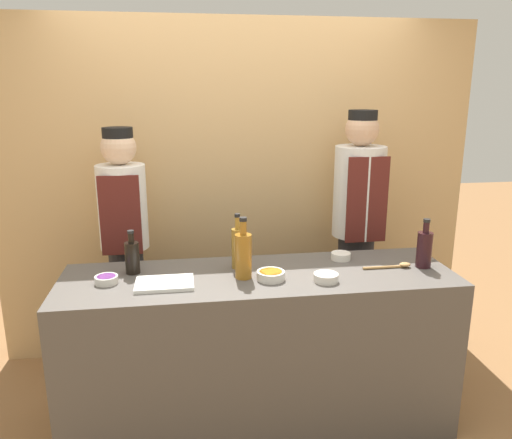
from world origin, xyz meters
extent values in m
plane|color=olive|center=(0.00, 0.00, 0.00)|extent=(14.00, 14.00, 0.00)
cube|color=tan|center=(0.00, 1.04, 1.20)|extent=(3.42, 0.18, 2.40)
cube|color=#514C47|center=(0.00, 0.00, 0.47)|extent=(2.17, 0.65, 0.93)
cylinder|color=silver|center=(0.05, -0.08, 0.96)|extent=(0.15, 0.15, 0.05)
cylinder|color=orange|center=(0.05, -0.08, 0.97)|extent=(0.12, 0.12, 0.01)
cylinder|color=silver|center=(0.33, -0.15, 0.95)|extent=(0.13, 0.13, 0.04)
cylinder|color=red|center=(0.33, -0.15, 0.97)|extent=(0.11, 0.11, 0.01)
cylinder|color=silver|center=(-0.82, -0.01, 0.95)|extent=(0.12, 0.12, 0.04)
cylinder|color=#703384|center=(-0.82, -0.01, 0.97)|extent=(0.10, 0.10, 0.01)
cylinder|color=silver|center=(0.52, 0.18, 0.95)|extent=(0.12, 0.12, 0.04)
cylinder|color=brown|center=(0.52, 0.18, 0.97)|extent=(0.10, 0.10, 0.01)
cube|color=white|center=(-0.51, -0.08, 0.94)|extent=(0.30, 0.21, 0.02)
cylinder|color=black|center=(0.95, -0.02, 1.03)|extent=(0.09, 0.09, 0.20)
cylinder|color=black|center=(0.95, -0.02, 1.17)|extent=(0.03, 0.03, 0.06)
cylinder|color=black|center=(0.95, -0.02, 1.21)|extent=(0.04, 0.04, 0.02)
cylinder|color=#9E661E|center=(-0.09, -0.03, 1.05)|extent=(0.09, 0.09, 0.24)
cylinder|color=#9E661E|center=(-0.09, -0.03, 1.21)|extent=(0.04, 0.04, 0.07)
cylinder|color=black|center=(-0.09, -0.03, 1.26)|extent=(0.04, 0.04, 0.02)
cylinder|color=black|center=(-0.69, 0.13, 1.02)|extent=(0.08, 0.08, 0.18)
cylinder|color=black|center=(-0.69, 0.13, 1.14)|extent=(0.03, 0.03, 0.05)
cylinder|color=black|center=(-0.69, 0.13, 1.17)|extent=(0.04, 0.04, 0.01)
cylinder|color=olive|center=(-0.11, 0.12, 1.05)|extent=(0.07, 0.07, 0.23)
cylinder|color=olive|center=(-0.11, 0.12, 1.20)|extent=(0.03, 0.03, 0.07)
cylinder|color=black|center=(-0.11, 0.12, 1.24)|extent=(0.03, 0.03, 0.02)
cylinder|color=#B2844C|center=(0.71, -0.01, 0.94)|extent=(0.23, 0.02, 0.02)
ellipsoid|color=#B2844C|center=(0.84, -0.01, 0.95)|extent=(0.07, 0.05, 0.02)
cylinder|color=#28282D|center=(-0.79, 0.65, 0.46)|extent=(0.22, 0.22, 0.92)
cylinder|color=white|center=(-0.79, 0.65, 1.19)|extent=(0.31, 0.31, 0.54)
cube|color=#561E19|center=(-0.79, 0.50, 1.17)|extent=(0.25, 0.02, 0.50)
sphere|color=beige|center=(-0.79, 0.65, 1.57)|extent=(0.22, 0.22, 0.22)
cylinder|color=black|center=(-0.79, 0.65, 1.66)|extent=(0.19, 0.19, 0.08)
cylinder|color=#28282D|center=(0.79, 0.65, 0.47)|extent=(0.25, 0.25, 0.94)
cylinder|color=silver|center=(0.79, 0.65, 1.25)|extent=(0.35, 0.35, 0.62)
cube|color=#561E19|center=(0.79, 0.48, 1.22)|extent=(0.28, 0.02, 0.57)
sphere|color=tan|center=(0.79, 0.65, 1.67)|extent=(0.23, 0.23, 0.23)
cylinder|color=black|center=(0.79, 0.65, 1.75)|extent=(0.19, 0.19, 0.08)
camera|label=1|loc=(-0.40, -2.55, 1.93)|focal=35.00mm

